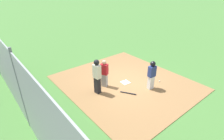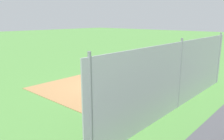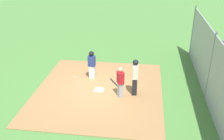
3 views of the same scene
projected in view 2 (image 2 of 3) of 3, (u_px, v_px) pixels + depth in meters
The scene contains 9 objects.
ground_plane at pixel (100, 86), 14.30m from camera, with size 140.00×140.00×0.00m, color #477A38.
dirt_infield at pixel (100, 86), 14.30m from camera, with size 7.20×6.40×0.03m, color olive.
home_plate at pixel (100, 85), 14.29m from camera, with size 0.44×0.44×0.02m, color white.
catcher at pixel (108, 78), 13.03m from camera, with size 0.46×0.40×1.55m.
umpire at pixel (121, 76), 12.77m from camera, with size 0.41×0.30×1.86m.
runner at pixel (107, 67), 15.44m from camera, with size 0.29×0.40×1.60m.
baseball_bat at pixel (117, 84), 14.52m from camera, with size 0.06×0.06×0.85m, color black.
baseball at pixel (96, 77), 16.17m from camera, with size 0.07×0.07×0.07m, color white.
backstop_fence at pixel (180, 75), 10.51m from camera, with size 12.00×0.10×3.35m.
Camera 2 is at (-9.72, -9.70, 4.20)m, focal length 35.77 mm.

